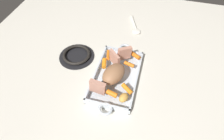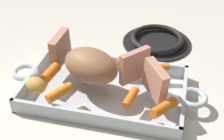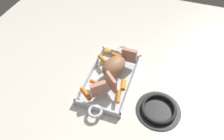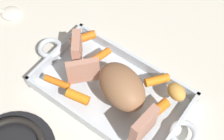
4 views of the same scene
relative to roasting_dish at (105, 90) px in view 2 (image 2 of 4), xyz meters
name	(u,v)px [view 2 (image 2 of 4)]	position (x,y,z in m)	size (l,w,h in m)	color
ground_plane	(105,94)	(0.00, 0.00, -0.01)	(1.75, 1.75, 0.00)	silver
roasting_dish	(105,90)	(0.00, 0.00, 0.00)	(0.47, 0.22, 0.04)	silver
pork_roast	(91,65)	(-0.03, 0.01, 0.06)	(0.14, 0.09, 0.07)	#986846
roast_slice_thin	(155,80)	(0.12, -0.01, 0.06)	(0.02, 0.07, 0.07)	tan
roast_slice_thick	(60,48)	(-0.13, 0.06, 0.06)	(0.02, 0.08, 0.08)	tan
roast_slice_outer	(135,66)	(0.06, 0.03, 0.06)	(0.01, 0.08, 0.08)	tan
baby_carrot_northeast	(131,98)	(0.07, -0.05, 0.03)	(0.02, 0.02, 0.05)	orange
baby_carrot_short	(156,67)	(0.11, 0.07, 0.03)	(0.02, 0.02, 0.06)	orange
baby_carrot_long	(129,62)	(0.04, 0.08, 0.04)	(0.02, 0.02, 0.06)	orange
baby_carrot_center_left	(51,73)	(-0.13, -0.01, 0.04)	(0.02, 0.02, 0.05)	orange
baby_carrot_southeast	(164,108)	(0.14, -0.07, 0.04)	(0.02, 0.02, 0.07)	orange
baby_carrot_southwest	(59,93)	(-0.08, -0.07, 0.04)	(0.02, 0.02, 0.06)	orange
potato_halved	(36,85)	(-0.14, -0.07, 0.04)	(0.05, 0.04, 0.04)	gold
stove_burner_rear	(157,40)	(0.09, 0.26, 0.00)	(0.20, 0.20, 0.03)	black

